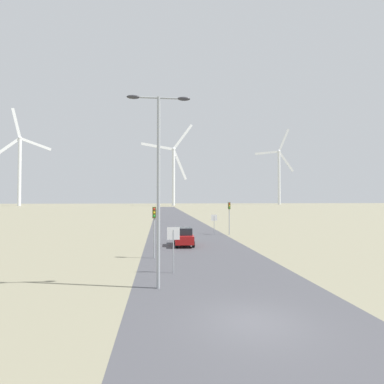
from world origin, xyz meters
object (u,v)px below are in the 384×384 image
(car_approaching, at_px, (184,237))
(wind_turbine_far_left, at_px, (20,164))
(wind_turbine_left, at_px, (173,169))
(stop_sign_near, at_px, (173,241))
(traffic_light_post_near_left, at_px, (154,221))
(stop_sign_far, at_px, (214,220))
(streetlamp, at_px, (159,167))
(traffic_light_post_near_right, at_px, (229,211))
(wind_turbine_center, at_px, (279,171))

(car_approaching, bearing_deg, wind_turbine_far_left, 117.88)
(wind_turbine_far_left, distance_m, wind_turbine_left, 103.37)
(stop_sign_near, distance_m, traffic_light_post_near_left, 5.17)
(stop_sign_near, height_order, stop_sign_far, stop_sign_near)
(car_approaching, relative_size, wind_turbine_far_left, 0.06)
(stop_sign_near, bearing_deg, streetlamp, -106.58)
(stop_sign_near, xyz_separation_m, traffic_light_post_near_right, (8.17, 19.23, 1.08))
(car_approaching, bearing_deg, streetlamp, -100.00)
(stop_sign_near, relative_size, traffic_light_post_near_left, 0.71)
(streetlamp, distance_m, stop_sign_near, 5.45)
(stop_sign_far, relative_size, traffic_light_post_near_left, 0.63)
(stop_sign_far, height_order, wind_turbine_far_left, wind_turbine_far_left)
(streetlamp, bearing_deg, wind_turbine_far_left, 115.54)
(stop_sign_far, distance_m, car_approaching, 10.87)
(traffic_light_post_near_right, relative_size, wind_turbine_center, 0.07)
(traffic_light_post_near_right, distance_m, wind_turbine_far_left, 202.47)
(stop_sign_near, relative_size, wind_turbine_far_left, 0.04)
(stop_sign_far, bearing_deg, traffic_light_post_near_left, -116.14)
(wind_turbine_far_left, bearing_deg, stop_sign_near, -63.87)
(traffic_light_post_near_left, bearing_deg, wind_turbine_left, 86.91)
(stop_sign_near, xyz_separation_m, wind_turbine_left, (9.03, 196.12, 24.08))
(stop_sign_near, xyz_separation_m, wind_turbine_far_left, (-94.24, 192.08, 26.19))
(wind_turbine_far_left, bearing_deg, streetlamp, -64.46)
(stop_sign_far, relative_size, wind_turbine_left, 0.04)
(wind_turbine_far_left, relative_size, wind_turbine_center, 1.01)
(stop_sign_near, bearing_deg, wind_turbine_far_left, 116.13)
(wind_turbine_left, relative_size, wind_turbine_center, 0.93)
(stop_sign_near, distance_m, wind_turbine_far_left, 215.55)
(car_approaching, bearing_deg, wind_turbine_center, 65.28)
(stop_sign_near, height_order, wind_turbine_left, wind_turbine_left)
(traffic_light_post_near_left, distance_m, wind_turbine_center, 243.15)
(streetlamp, height_order, wind_turbine_center, wind_turbine_center)
(traffic_light_post_near_left, height_order, wind_turbine_center, wind_turbine_center)
(wind_turbine_far_left, bearing_deg, traffic_light_post_near_right, -59.35)
(streetlamp, bearing_deg, car_approaching, 80.00)
(traffic_light_post_near_left, bearing_deg, stop_sign_far, 63.86)
(traffic_light_post_near_left, xyz_separation_m, traffic_light_post_near_right, (9.47, 14.32, 0.13))
(wind_turbine_far_left, xyz_separation_m, wind_turbine_center, (194.12, 32.50, -0.16))
(wind_turbine_left, bearing_deg, stop_sign_far, -90.85)
(traffic_light_post_near_left, height_order, traffic_light_post_near_right, traffic_light_post_near_right)
(stop_sign_far, xyz_separation_m, car_approaching, (-4.88, -9.67, -0.89))
(stop_sign_near, xyz_separation_m, wind_turbine_center, (99.88, 224.58, 26.03))
(streetlamp, relative_size, stop_sign_far, 3.95)
(traffic_light_post_near_right, height_order, wind_turbine_center, wind_turbine_center)
(car_approaching, height_order, wind_turbine_far_left, wind_turbine_far_left)
(wind_turbine_left, bearing_deg, traffic_light_post_near_right, -90.28)
(streetlamp, relative_size, wind_turbine_far_left, 0.16)
(stop_sign_near, height_order, car_approaching, stop_sign_near)
(streetlamp, height_order, traffic_light_post_near_right, streetlamp)
(stop_sign_near, height_order, traffic_light_post_near_right, traffic_light_post_near_right)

